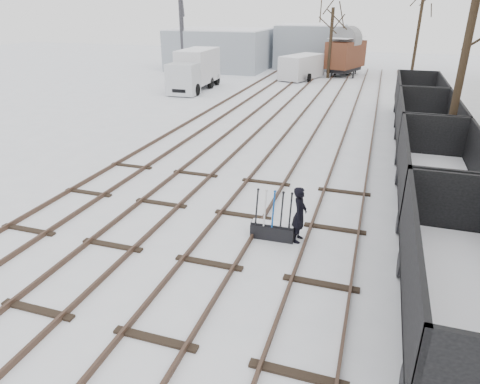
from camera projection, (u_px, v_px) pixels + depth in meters
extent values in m
plane|color=white|center=(209.00, 264.00, 11.51)|extent=(120.00, 120.00, 0.00)
cube|color=black|center=(192.00, 120.00, 25.57)|extent=(0.07, 52.00, 0.15)
cube|color=black|center=(214.00, 122.00, 25.16)|extent=(0.07, 52.00, 0.15)
cube|color=black|center=(71.00, 204.00, 14.94)|extent=(1.90, 0.20, 0.08)
cube|color=black|center=(239.00, 124.00, 24.72)|extent=(0.07, 52.00, 0.15)
cube|color=black|center=(263.00, 126.00, 24.31)|extent=(0.07, 52.00, 0.15)
cube|color=black|center=(147.00, 216.00, 14.09)|extent=(1.90, 0.20, 0.08)
cube|color=black|center=(290.00, 128.00, 23.87)|extent=(0.07, 52.00, 0.15)
cube|color=black|center=(316.00, 130.00, 23.46)|extent=(0.07, 52.00, 0.15)
cube|color=black|center=(233.00, 229.00, 13.24)|extent=(1.90, 0.20, 0.08)
cube|color=black|center=(345.00, 133.00, 23.02)|extent=(0.07, 52.00, 0.15)
cube|color=black|center=(373.00, 135.00, 22.61)|extent=(0.07, 52.00, 0.15)
cube|color=black|center=(331.00, 245.00, 12.39)|extent=(1.90, 0.20, 0.08)
cube|color=black|center=(404.00, 138.00, 22.17)|extent=(0.07, 52.00, 0.15)
cube|color=black|center=(434.00, 140.00, 21.77)|extent=(0.07, 52.00, 0.15)
cube|color=black|center=(443.00, 262.00, 11.54)|extent=(1.90, 0.20, 0.08)
cube|color=#98A1AC|center=(221.00, 50.00, 45.73)|extent=(10.00, 8.00, 4.00)
cube|color=white|center=(220.00, 29.00, 44.91)|extent=(9.80, 7.84, 0.10)
cube|color=#98A1AC|center=(311.00, 47.00, 46.59)|extent=(7.00, 6.00, 4.40)
cube|color=white|center=(312.00, 25.00, 45.68)|extent=(6.86, 5.88, 0.10)
cube|color=black|center=(273.00, 231.00, 12.71)|extent=(1.31, 0.44, 0.44)
cube|color=black|center=(273.00, 224.00, 12.62)|extent=(1.30, 0.32, 0.06)
cube|color=white|center=(273.00, 223.00, 12.60)|extent=(1.25, 0.28, 0.03)
cylinder|color=black|center=(257.00, 207.00, 12.55)|extent=(0.06, 0.32, 1.08)
cylinder|color=silver|center=(265.00, 208.00, 12.49)|extent=(0.06, 0.32, 1.08)
cylinder|color=#0B4399|center=(274.00, 209.00, 12.42)|extent=(0.06, 0.32, 1.08)
cylinder|color=black|center=(282.00, 210.00, 12.35)|extent=(0.06, 0.32, 1.08)
cylinder|color=black|center=(290.00, 212.00, 12.28)|extent=(0.06, 0.32, 1.08)
imported|color=black|center=(300.00, 215.00, 12.33)|extent=(0.43, 0.64, 1.70)
cube|color=black|center=(464.00, 312.00, 8.69)|extent=(2.00, 5.51, 0.42)
cube|color=black|center=(467.00, 303.00, 8.60)|extent=(2.50, 6.26, 0.13)
cube|color=black|center=(410.00, 258.00, 8.61)|extent=(0.10, 6.26, 1.67)
cube|color=white|center=(468.00, 299.00, 8.56)|extent=(2.25, 6.01, 0.06)
cube|color=black|center=(436.00, 192.00, 14.26)|extent=(2.00, 5.51, 0.42)
cube|color=black|center=(437.00, 186.00, 14.18)|extent=(2.50, 6.26, 0.13)
cube|color=black|center=(403.00, 159.00, 14.18)|extent=(0.10, 6.26, 1.67)
cube|color=white|center=(438.00, 183.00, 14.14)|extent=(2.25, 6.01, 0.06)
cylinder|color=black|center=(399.00, 222.00, 12.97)|extent=(0.13, 0.73, 0.73)
cylinder|color=black|center=(463.00, 183.00, 15.81)|extent=(0.13, 0.73, 0.73)
cube|color=black|center=(423.00, 139.00, 19.83)|extent=(2.00, 5.51, 0.42)
cube|color=black|center=(424.00, 135.00, 19.75)|extent=(2.50, 6.26, 0.13)
cube|color=black|center=(400.00, 115.00, 19.76)|extent=(0.10, 6.26, 1.67)
cube|color=black|center=(456.00, 119.00, 19.08)|extent=(0.10, 6.26, 1.67)
cube|color=white|center=(425.00, 133.00, 19.71)|extent=(2.25, 6.01, 0.06)
cylinder|color=black|center=(397.00, 156.00, 18.54)|extent=(0.13, 0.73, 0.73)
cylinder|color=black|center=(444.00, 136.00, 21.38)|extent=(0.13, 0.73, 0.73)
cube|color=black|center=(416.00, 110.00, 25.41)|extent=(2.00, 5.51, 0.42)
cube|color=black|center=(417.00, 106.00, 25.32)|extent=(2.50, 6.26, 0.13)
cube|color=black|center=(398.00, 91.00, 25.33)|extent=(0.10, 6.26, 1.67)
cube|color=black|center=(442.00, 93.00, 24.65)|extent=(0.10, 6.26, 1.67)
cube|color=white|center=(417.00, 104.00, 25.28)|extent=(2.25, 6.01, 0.06)
cylinder|color=black|center=(396.00, 121.00, 24.11)|extent=(0.13, 0.73, 0.73)
cylinder|color=black|center=(433.00, 109.00, 26.95)|extent=(0.13, 0.73, 0.73)
cube|color=black|center=(344.00, 69.00, 41.91)|extent=(3.03, 4.45, 0.37)
cube|color=#532D19|center=(346.00, 54.00, 41.35)|extent=(3.64, 5.12, 2.42)
cube|color=white|center=(347.00, 38.00, 40.73)|extent=(3.35, 4.83, 0.04)
cylinder|color=black|center=(332.00, 74.00, 41.01)|extent=(0.11, 0.65, 0.65)
cylinder|color=black|center=(356.00, 71.00, 43.02)|extent=(0.11, 0.65, 0.65)
cube|color=black|center=(195.00, 83.00, 34.91)|extent=(1.38, 6.95, 0.27)
cube|color=silver|center=(182.00, 79.00, 32.40)|extent=(2.26, 1.91, 2.27)
cube|color=silver|center=(198.00, 66.00, 35.01)|extent=(2.47, 4.82, 2.55)
cube|color=white|center=(198.00, 49.00, 34.49)|extent=(2.42, 4.73, 0.04)
cylinder|color=black|center=(171.00, 88.00, 33.15)|extent=(0.27, 0.91, 0.91)
cylinder|color=black|center=(218.00, 80.00, 36.86)|extent=(0.27, 0.91, 0.91)
cube|color=silver|center=(302.00, 67.00, 39.56)|extent=(3.67, 5.39, 2.03)
cube|color=white|center=(302.00, 55.00, 39.14)|extent=(3.58, 5.27, 0.05)
cylinder|color=black|center=(287.00, 77.00, 38.76)|extent=(0.25, 0.79, 0.79)
cylinder|color=black|center=(315.00, 73.00, 40.94)|extent=(0.25, 0.79, 0.79)
cube|color=#323136|center=(184.00, 69.00, 43.78)|extent=(2.28, 2.28, 0.78)
cylinder|color=#323136|center=(182.00, 32.00, 42.37)|extent=(0.43, 0.43, 7.77)
cylinder|color=black|center=(197.00, 23.00, 45.36)|extent=(0.04, 0.04, 4.37)
cylinder|color=black|center=(462.00, 70.00, 16.29)|extent=(0.30, 0.30, 8.26)
cylinder|color=black|center=(330.00, 44.00, 39.53)|extent=(0.30, 0.30, 6.20)
cylinder|color=black|center=(418.00, 30.00, 42.37)|extent=(0.30, 0.30, 8.16)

